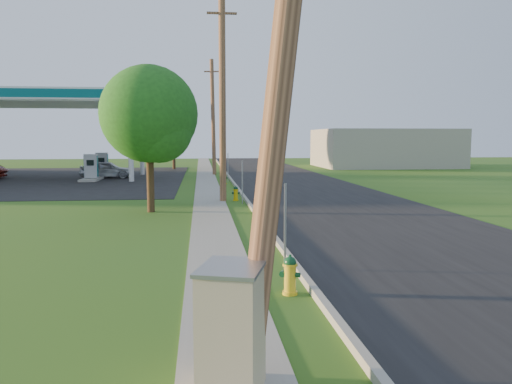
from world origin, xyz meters
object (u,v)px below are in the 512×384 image
at_px(utility_pole_mid, 222,97).
at_px(car_silver, 107,169).
at_px(price_pylon, 150,96).
at_px(tree_lot, 174,125).
at_px(utility_pole_far, 213,117).
at_px(tree_verge, 151,118).
at_px(hydrant_far, 225,178).
at_px(fuel_pump_se, 102,167).
at_px(utility_cabinet, 232,332).
at_px(fuel_pump_ne, 91,171).
at_px(hydrant_mid, 236,193).
at_px(hydrant_near, 290,275).

bearing_deg(utility_pole_mid, car_silver, 118.41).
relative_size(price_pylon, tree_lot, 1.02).
xyz_separation_m(utility_pole_far, tree_verge, (-3.01, -21.26, -0.96)).
relative_size(utility_pole_mid, hydrant_far, 12.16).
xyz_separation_m(utility_pole_far, car_silver, (-8.20, -2.84, -4.13)).
bearing_deg(fuel_pump_se, hydrant_far, -39.87).
height_order(utility_pole_mid, fuel_pump_se, utility_pole_mid).
bearing_deg(fuel_pump_se, utility_cabinet, -76.97).
relative_size(fuel_pump_ne, car_silver, 0.81).
bearing_deg(fuel_pump_ne, price_pylon, -56.31).
distance_m(utility_pole_mid, utility_pole_far, 18.00).
distance_m(fuel_pump_se, utility_cabinet, 36.29).
bearing_deg(fuel_pump_ne, utility_pole_mid, -55.60).
height_order(price_pylon, tree_verge, price_pylon).
distance_m(utility_pole_far, tree_lot, 9.00).
relative_size(fuel_pump_ne, tree_verge, 0.54).
distance_m(utility_pole_mid, hydrant_mid, 4.64).
relative_size(price_pylon, car_silver, 1.74).
distance_m(utility_pole_mid, utility_cabinet, 18.83).
height_order(utility_pole_mid, hydrant_mid, utility_pole_mid).
bearing_deg(fuel_pump_se, tree_verge, -73.80).
height_order(fuel_pump_se, hydrant_far, fuel_pump_se).
bearing_deg(price_pylon, fuel_pump_se, 113.50).
bearing_deg(tree_verge, fuel_pump_se, 106.20).
xyz_separation_m(utility_cabinet, car_silver, (-7.48, 33.52, -0.12)).
height_order(utility_pole_far, hydrant_mid, utility_pole_far).
distance_m(tree_lot, car_silver, 12.53).
xyz_separation_m(price_pylon, tree_verge, (0.89, -8.76, -1.59)).
xyz_separation_m(utility_pole_far, fuel_pump_se, (-8.90, -1.00, -4.08)).
relative_size(utility_pole_far, utility_cabinet, 6.07).
bearing_deg(tree_verge, hydrant_mid, 43.46).
bearing_deg(utility_cabinet, hydrant_far, 87.46).
height_order(utility_pole_mid, price_pylon, utility_pole_mid).
distance_m(fuel_pump_ne, fuel_pump_se, 4.00).
distance_m(price_pylon, hydrant_mid, 8.63).
relative_size(fuel_pump_ne, price_pylon, 0.47).
height_order(hydrant_far, utility_cabinet, utility_cabinet).
bearing_deg(hydrant_near, fuel_pump_ne, 109.05).
distance_m(tree_lot, hydrant_far, 18.01).
xyz_separation_m(fuel_pump_ne, fuel_pump_se, (0.00, 4.00, 0.00)).
xyz_separation_m(utility_pole_mid, fuel_pump_ne, (-8.90, 13.00, -4.23)).
height_order(tree_verge, hydrant_mid, tree_verge).
bearing_deg(price_pylon, hydrant_near, -77.30).
distance_m(tree_verge, hydrant_mid, 6.10).
relative_size(price_pylon, hydrant_mid, 9.34).
bearing_deg(utility_pole_mid, price_pylon, 125.34).
xyz_separation_m(utility_pole_mid, tree_verge, (-3.01, -3.26, -1.11)).
bearing_deg(hydrant_near, utility_cabinet, -109.97).
xyz_separation_m(tree_verge, hydrant_far, (3.52, 12.41, -3.45)).
distance_m(tree_verge, tree_lot, 29.51).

